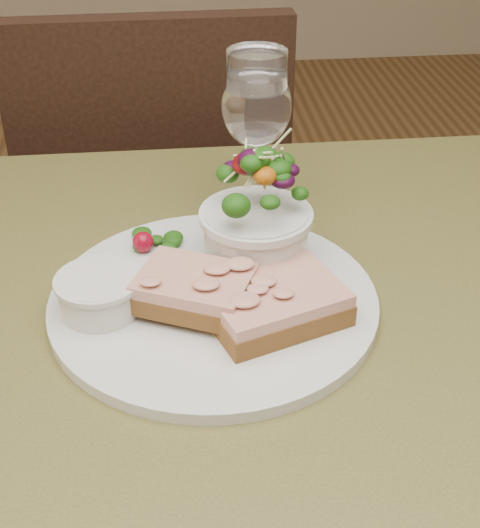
{
  "coord_description": "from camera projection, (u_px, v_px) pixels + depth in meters",
  "views": [
    {
      "loc": [
        -0.07,
        -0.52,
        1.18
      ],
      "look_at": [
        -0.01,
        0.02,
        0.81
      ],
      "focal_mm": 50.0,
      "sensor_mm": 36.0,
      "label": 1
    }
  ],
  "objects": [
    {
      "name": "salad_bowl",
      "position": [
        256.0,
        213.0,
        0.71
      ],
      "size": [
        0.1,
        0.1,
        0.13
      ],
      "color": "silver",
      "rests_on": "dinner_plate"
    },
    {
      "name": "dinner_plate",
      "position": [
        214.0,
        301.0,
        0.7
      ],
      "size": [
        0.31,
        0.31,
        0.01
      ],
      "primitive_type": "cylinder",
      "color": "silver",
      "rests_on": "cafe_table"
    },
    {
      "name": "sandwich_back",
      "position": [
        195.0,
        289.0,
        0.67
      ],
      "size": [
        0.12,
        0.11,
        0.03
      ],
      "rotation": [
        0.0,
        0.0,
        -0.42
      ],
      "color": "#503215",
      "rests_on": "dinner_plate"
    },
    {
      "name": "cafe_table",
      "position": [
        250.0,
        409.0,
        0.73
      ],
      "size": [
        0.8,
        0.8,
        0.75
      ],
      "color": "#47411E",
      "rests_on": "ground"
    },
    {
      "name": "wine_glass",
      "position": [
        256.0,
        111.0,
        0.79
      ],
      "size": [
        0.08,
        0.08,
        0.18
      ],
      "color": "white",
      "rests_on": "cafe_table"
    },
    {
      "name": "chair_far",
      "position": [
        164.0,
        299.0,
        1.48
      ],
      "size": [
        0.43,
        0.43,
        0.9
      ],
      "rotation": [
        0.0,
        0.0,
        3.16
      ],
      "color": "black",
      "rests_on": "ground"
    },
    {
      "name": "garnish",
      "position": [
        153.0,
        241.0,
        0.77
      ],
      "size": [
        0.05,
        0.04,
        0.02
      ],
      "color": "#0F3409",
      "rests_on": "dinner_plate"
    },
    {
      "name": "ramekin",
      "position": [
        99.0,
        292.0,
        0.67
      ],
      "size": [
        0.07,
        0.07,
        0.04
      ],
      "color": "silver",
      "rests_on": "dinner_plate"
    },
    {
      "name": "sandwich_front",
      "position": [
        274.0,
        302.0,
        0.66
      ],
      "size": [
        0.14,
        0.12,
        0.03
      ],
      "rotation": [
        0.0,
        0.0,
        0.35
      ],
      "color": "#503215",
      "rests_on": "dinner_plate"
    }
  ]
}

